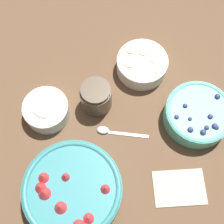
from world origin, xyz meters
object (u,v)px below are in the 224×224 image
Objects in this scene: bowl_strawberries at (72,190)px; jar_chocolate at (96,97)px; bowl_bananas at (142,64)px; bowl_blueberries at (198,114)px; bowl_cream at (46,109)px.

jar_chocolate is at bearing -125.55° from bowl_strawberries.
jar_chocolate is at bearing 17.26° from bowl_bananas.
bowl_blueberries is (-0.38, -0.05, -0.00)m from bowl_strawberries.
bowl_blueberries is at bearing -171.90° from bowl_strawberries.
bowl_bananas is 0.30m from bowl_cream.
bowl_bananas is at bearing -71.71° from bowl_blueberries.
jar_chocolate is (-0.15, -0.20, 0.00)m from bowl_strawberries.
bowl_strawberries is at bearing 39.57° from bowl_bananas.
bowl_bananas is (0.07, -0.20, -0.00)m from bowl_blueberries.
bowl_strawberries is 0.40m from bowl_bananas.
bowl_blueberries is 2.01× the size of jar_chocolate.
bowl_strawberries reaches higher than bowl_bananas.
jar_chocolate reaches higher than bowl_strawberries.
bowl_cream is 0.14m from jar_chocolate.
bowl_strawberries is 2.72× the size of jar_chocolate.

